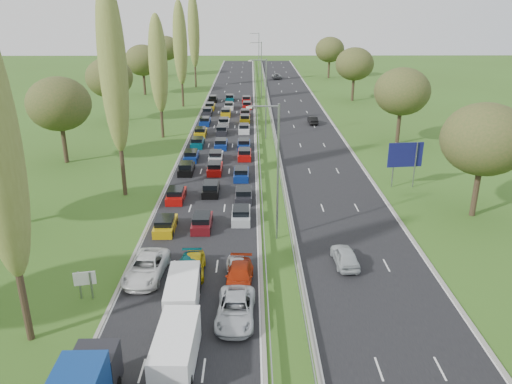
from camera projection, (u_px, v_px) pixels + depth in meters
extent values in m
plane|color=#36581B|center=(265.00, 135.00, 78.88)|extent=(260.00, 260.00, 0.00)
cube|color=black|center=(224.00, 132.00, 81.15)|extent=(10.50, 215.00, 0.04)
cube|color=black|center=(306.00, 132.00, 81.28)|extent=(10.50, 215.00, 0.04)
cube|color=gray|center=(258.00, 128.00, 81.01)|extent=(0.06, 215.00, 0.32)
cube|color=gray|center=(272.00, 128.00, 81.03)|extent=(0.06, 215.00, 0.32)
cylinder|color=gray|center=(278.00, 174.00, 42.15)|extent=(0.18, 0.18, 12.00)
cylinder|color=gray|center=(266.00, 100.00, 74.88)|extent=(0.18, 0.18, 12.00)
cylinder|color=gray|center=(261.00, 71.00, 107.62)|extent=(0.18, 0.18, 12.00)
cylinder|color=gray|center=(259.00, 55.00, 140.35)|extent=(0.18, 0.18, 12.00)
cylinder|color=#2D2116|center=(22.00, 288.00, 29.76)|extent=(0.44, 0.44, 7.20)
cylinder|color=#2D2116|center=(122.00, 160.00, 53.01)|extent=(0.44, 0.44, 7.92)
ellipsoid|color=olive|center=(113.00, 67.00, 49.58)|extent=(2.80, 2.80, 17.60)
cylinder|color=#2D2116|center=(162.00, 117.00, 76.65)|extent=(0.44, 0.44, 6.48)
ellipsoid|color=olive|center=(158.00, 64.00, 73.84)|extent=(2.80, 2.80, 14.40)
cylinder|color=#2D2116|center=(182.00, 88.00, 99.90)|extent=(0.44, 0.44, 7.20)
ellipsoid|color=olive|center=(180.00, 43.00, 96.79)|extent=(2.80, 2.80, 16.00)
cylinder|color=#2D2116|center=(195.00, 71.00, 123.15)|extent=(0.44, 0.44, 7.92)
ellipsoid|color=olive|center=(194.00, 30.00, 119.73)|extent=(2.80, 2.80, 17.60)
cylinder|color=#2D2116|center=(65.00, 144.00, 64.68)|extent=(0.56, 0.56, 4.84)
ellipsoid|color=#38471E|center=(59.00, 104.00, 62.81)|extent=(8.00, 8.00, 6.80)
cylinder|color=#2D2116|center=(112.00, 108.00, 87.13)|extent=(0.56, 0.56, 4.84)
ellipsoid|color=#38471E|center=(109.00, 77.00, 85.26)|extent=(8.00, 8.00, 6.80)
cylinder|color=#2D2116|center=(144.00, 84.00, 113.31)|extent=(0.56, 0.56, 4.84)
ellipsoid|color=#38471E|center=(143.00, 60.00, 111.44)|extent=(8.00, 8.00, 6.80)
cylinder|color=#2D2116|center=(167.00, 67.00, 143.24)|extent=(0.56, 0.56, 4.84)
ellipsoid|color=#38471E|center=(165.00, 48.00, 141.37)|extent=(8.00, 8.00, 6.80)
cylinder|color=#2D2116|center=(476.00, 192.00, 48.27)|extent=(0.56, 0.56, 4.84)
ellipsoid|color=#38471E|center=(484.00, 139.00, 46.41)|extent=(8.00, 8.00, 6.80)
cylinder|color=#2D2116|center=(398.00, 127.00, 73.53)|extent=(0.56, 0.56, 4.84)
ellipsoid|color=#38471E|center=(402.00, 91.00, 71.66)|extent=(8.00, 8.00, 6.80)
cylinder|color=#2D2116|center=(353.00, 89.00, 106.26)|extent=(0.56, 0.56, 4.84)
ellipsoid|color=#38471E|center=(355.00, 64.00, 104.39)|extent=(8.00, 8.00, 6.80)
cylinder|color=#2D2116|center=(329.00, 69.00, 138.99)|extent=(0.56, 0.56, 4.84)
ellipsoid|color=#38471E|center=(330.00, 50.00, 137.12)|extent=(8.00, 8.00, 6.80)
cube|color=#BF990C|center=(165.00, 226.00, 45.63)|extent=(1.75, 4.00, 0.80)
cube|color=#A50C0A|center=(176.00, 196.00, 52.77)|extent=(1.75, 4.00, 0.80)
cube|color=black|center=(186.00, 169.00, 61.29)|extent=(1.75, 4.00, 0.80)
cube|color=navy|center=(191.00, 157.00, 66.29)|extent=(1.75, 4.00, 0.80)
cube|color=#053F4C|center=(198.00, 143.00, 72.65)|extent=(1.75, 4.00, 0.80)
cube|color=#BF990C|center=(201.00, 133.00, 78.45)|extent=(1.75, 4.00, 0.80)
cube|color=navy|center=(205.00, 122.00, 85.72)|extent=(1.75, 4.00, 0.80)
cube|color=black|center=(207.00, 112.00, 93.44)|extent=(1.75, 4.00, 0.80)
cube|color=#BF990C|center=(210.00, 107.00, 98.14)|extent=(1.75, 4.00, 0.80)
cube|color=black|center=(213.00, 100.00, 105.83)|extent=(1.75, 4.00, 0.80)
cube|color=#590F14|center=(202.00, 223.00, 46.23)|extent=(1.75, 4.00, 0.80)
cube|color=black|center=(211.00, 190.00, 54.57)|extent=(1.75, 4.00, 0.80)
cube|color=#A50C0A|center=(215.00, 169.00, 61.33)|extent=(1.75, 4.00, 0.80)
cube|color=#B2B7BC|center=(216.00, 158.00, 66.01)|extent=(1.75, 4.00, 0.80)
cube|color=navy|center=(221.00, 145.00, 71.93)|extent=(1.75, 4.00, 0.80)
cube|color=black|center=(222.00, 131.00, 79.56)|extent=(1.75, 4.00, 0.80)
cube|color=silver|center=(224.00, 123.00, 85.08)|extent=(1.75, 4.00, 0.80)
cube|color=#BF990C|center=(226.00, 113.00, 92.67)|extent=(1.75, 4.00, 0.80)
cube|color=silver|center=(229.00, 107.00, 98.63)|extent=(1.75, 4.00, 0.80)
cube|color=#053F4C|center=(230.00, 99.00, 106.98)|extent=(1.75, 4.00, 0.80)
cube|color=#B2B7BC|center=(241.00, 216.00, 47.87)|extent=(1.75, 4.00, 0.80)
cube|color=black|center=(244.00, 196.00, 52.86)|extent=(1.75, 4.00, 0.80)
cube|color=navy|center=(241.00, 175.00, 59.35)|extent=(1.75, 4.00, 0.80)
cube|color=#A50C0A|center=(245.00, 155.00, 67.05)|extent=(1.75, 4.00, 0.80)
cube|color=navy|center=(244.00, 145.00, 71.81)|extent=(1.75, 4.00, 0.80)
cube|color=silver|center=(244.00, 129.00, 80.74)|extent=(1.75, 4.00, 0.80)
cube|color=#BF990C|center=(245.00, 120.00, 87.53)|extent=(1.75, 4.00, 0.80)
cube|color=#590F14|center=(245.00, 114.00, 92.02)|extent=(1.75, 4.00, 0.80)
cube|color=#A50C0A|center=(247.00, 106.00, 99.27)|extent=(1.75, 4.00, 0.80)
cube|color=#A50C0A|center=(246.00, 100.00, 105.12)|extent=(1.75, 4.00, 0.80)
imported|color=silver|center=(146.00, 268.00, 37.71)|extent=(3.04, 5.92, 1.60)
imported|color=#055054|center=(190.00, 269.00, 37.84)|extent=(1.98, 4.61, 1.32)
imported|color=#C1A60C|center=(194.00, 265.00, 38.23)|extent=(1.85, 4.29, 1.44)
imported|color=#B6BBC0|center=(236.00, 309.00, 32.67)|extent=(2.66, 5.43, 1.49)
imported|color=#A2240A|center=(239.00, 276.00, 36.70)|extent=(2.21, 4.96, 1.42)
imported|color=white|center=(237.00, 270.00, 37.59)|extent=(1.95, 4.13, 1.37)
imported|color=#ACB3B6|center=(345.00, 256.00, 39.59)|extent=(1.94, 4.35, 1.45)
imported|color=black|center=(313.00, 120.00, 86.22)|extent=(1.54, 4.00, 1.30)
imported|color=gray|center=(277.00, 76.00, 138.43)|extent=(2.76, 5.32, 1.43)
cube|color=black|center=(96.00, 368.00, 26.25)|extent=(2.23, 2.01, 2.20)
cube|color=white|center=(176.00, 349.00, 28.30)|extent=(2.20, 5.49, 2.20)
cube|color=black|center=(182.00, 325.00, 30.60)|extent=(2.14, 0.88, 1.76)
cylinder|color=black|center=(165.00, 341.00, 30.21)|extent=(0.27, 0.75, 0.75)
cylinder|color=black|center=(189.00, 382.00, 26.94)|extent=(0.27, 0.75, 0.75)
cube|color=white|center=(183.00, 293.00, 33.88)|extent=(2.09, 5.23, 2.09)
cube|color=black|center=(187.00, 277.00, 36.06)|extent=(2.04, 0.84, 1.67)
cylinder|color=black|center=(174.00, 289.00, 35.69)|extent=(0.26, 0.71, 0.71)
cylinder|color=black|center=(194.00, 316.00, 32.58)|extent=(0.26, 0.71, 0.71)
cylinder|color=gray|center=(80.00, 285.00, 34.91)|extent=(0.16, 0.16, 2.10)
cylinder|color=gray|center=(91.00, 285.00, 34.92)|extent=(0.16, 0.16, 2.10)
cube|color=white|center=(85.00, 278.00, 34.72)|extent=(1.49, 0.40, 1.00)
cylinder|color=gray|center=(394.00, 165.00, 55.77)|extent=(0.16, 0.16, 5.20)
cylinder|color=gray|center=(415.00, 165.00, 55.80)|extent=(0.16, 0.16, 5.20)
cube|color=navy|center=(405.00, 155.00, 55.36)|extent=(3.98, 0.56, 2.80)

